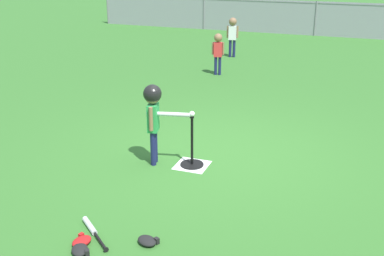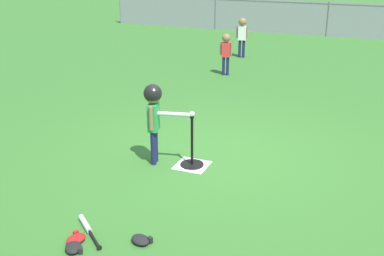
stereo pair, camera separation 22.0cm
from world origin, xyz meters
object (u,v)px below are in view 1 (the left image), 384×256
Objects in this scene: batting_tee at (192,158)px; glove_near_bats at (80,250)px; fielder_near_right at (218,48)px; spare_bat_silver at (92,229)px; batter_child at (153,108)px; glove_tossed_aside at (82,241)px; baseball_on_tee at (192,114)px; glove_by_plate at (147,241)px; fielder_deep_left at (233,32)px.

batting_tee reaches higher than glove_near_bats.
batting_tee is 2.31m from glove_near_bats.
fielder_near_right reaches higher than spare_bat_silver.
glove_tossed_aside is (0.12, -2.04, -0.77)m from batter_child.
glove_tossed_aside is at bearing -100.19° from batting_tee.
fielder_near_right is (-1.20, 4.96, -0.13)m from baseball_on_tee.
glove_near_bats is at bearing -75.50° from spare_bat_silver.
baseball_on_tee reaches higher than batting_tee.
glove_by_plate and glove_tossed_aside have the same top height.
batting_tee is 1.96m from spare_bat_silver.
fielder_near_right is at bearing 96.56° from glove_tossed_aside.
fielder_deep_left is 4.29× the size of glove_tossed_aside.
baseball_on_tee is 7.13m from fielder_deep_left.
baseball_on_tee is 0.13× the size of spare_bat_silver.
glove_near_bats is at bearing -97.90° from baseball_on_tee.
glove_by_plate is at bearing -79.39° from fielder_deep_left.
fielder_deep_left reaches higher than glove_tossed_aside.
spare_bat_silver is 0.65m from glove_by_plate.
fielder_deep_left is at bearing 97.44° from batter_child.
fielder_deep_left is at bearing 101.60° from batting_tee.
fielder_deep_left reaches higher than fielder_near_right.
batter_child is 4.16× the size of glove_near_bats.
spare_bat_silver is (-0.41, -1.91, -0.72)m from baseball_on_tee.
batter_child is at bearing -167.42° from baseball_on_tee.
fielder_near_right is at bearing 101.81° from glove_by_plate.
glove_tossed_aside is at bearing -86.62° from batter_child.
glove_near_bats is (0.19, -2.18, -0.77)m from batter_child.
fielder_near_right is 3.58× the size of glove_near_bats.
batter_child is at bearing -82.17° from fielder_near_right.
spare_bat_silver is 2.22× the size of glove_tossed_aside.
glove_near_bats and glove_tossed_aside have the same top height.
fielder_near_right is 3.63× the size of glove_by_plate.
glove_by_plate and glove_near_bats have the same top height.
spare_bat_silver is at bearing -83.44° from fielder_near_right.
batter_child is 4.54× the size of glove_tossed_aside.
batting_tee is 7.15m from fielder_deep_left.
baseball_on_tee is 0.28× the size of glove_by_plate.
batting_tee is at bearing 82.10° from glove_near_bats.
glove_by_plate is at bearing -78.19° from fielder_near_right.
spare_bat_silver is at bearing -102.21° from baseball_on_tee.
baseball_on_tee is 0.30× the size of glove_tossed_aside.
fielder_deep_left is 9.22m from glove_tossed_aside.
fielder_near_right is at bearing 96.56° from spare_bat_silver.
fielder_deep_left is at bearing 96.45° from fielder_near_right.
glove_by_plate is (1.67, -8.90, -0.65)m from fielder_deep_left.
glove_tossed_aside reaches higher than spare_bat_silver.
fielder_deep_left is at bearing 96.86° from glove_near_bats.
glove_tossed_aside is at bearing -159.10° from glove_by_plate.
fielder_deep_left is at bearing 96.53° from spare_bat_silver.
fielder_near_right is at bearing -83.55° from fielder_deep_left.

